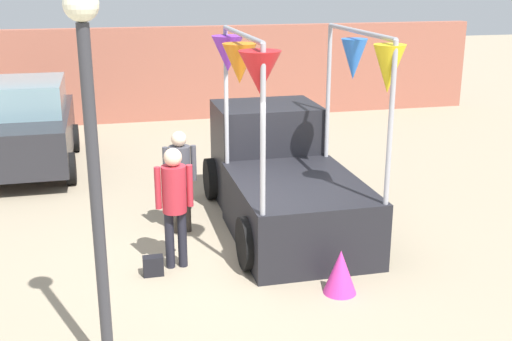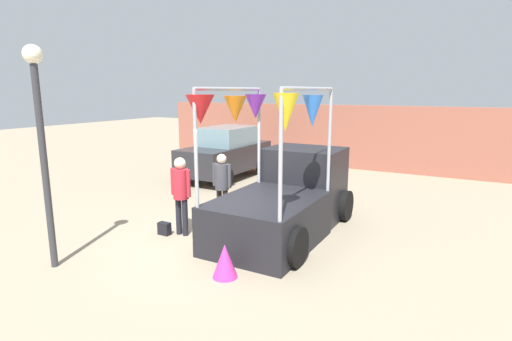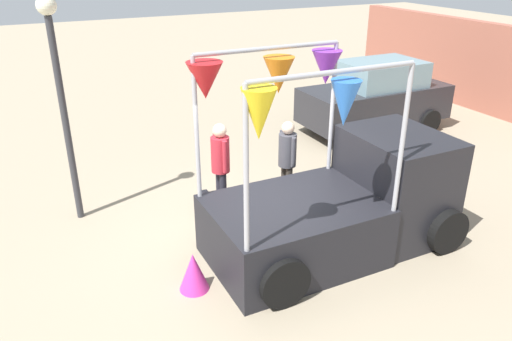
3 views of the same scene
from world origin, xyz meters
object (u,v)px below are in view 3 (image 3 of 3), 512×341
(person_customer, at_px, (220,160))
(street_lamp, at_px, (59,81))
(parked_car, at_px, (376,96))
(person_vendor, at_px, (287,155))
(folded_kite_bundle_magenta, at_px, (194,272))
(vendor_truck, at_px, (347,196))
(handbag, at_px, (205,199))

(person_customer, xyz_separation_m, street_lamp, (-0.99, -2.45, 1.50))
(parked_car, distance_m, person_vendor, 5.03)
(person_customer, distance_m, folded_kite_bundle_magenta, 2.49)
(vendor_truck, xyz_separation_m, street_lamp, (-2.91, -3.88, 1.69))
(street_lamp, bearing_deg, person_vendor, 71.75)
(parked_car, xyz_separation_m, street_lamp, (1.45, -7.97, 1.63))
(street_lamp, bearing_deg, folded_kite_bundle_magenta, 21.32)
(handbag, bearing_deg, folded_kite_bundle_magenta, -24.74)
(vendor_truck, height_order, folded_kite_bundle_magenta, vendor_truck)
(person_vendor, bearing_deg, street_lamp, -108.25)
(vendor_truck, height_order, person_vendor, vendor_truck)
(person_customer, bearing_deg, handbag, -150.26)
(person_customer, bearing_deg, street_lamp, -112.07)
(person_customer, bearing_deg, parked_car, 113.86)
(person_vendor, height_order, folded_kite_bundle_magenta, person_vendor)
(vendor_truck, height_order, parked_car, vendor_truck)
(vendor_truck, distance_m, folded_kite_bundle_magenta, 2.77)
(folded_kite_bundle_magenta, bearing_deg, vendor_truck, 91.61)
(street_lamp, bearing_deg, vendor_truck, 53.10)
(parked_car, distance_m, person_customer, 6.04)
(person_vendor, relative_size, street_lamp, 0.43)
(vendor_truck, relative_size, folded_kite_bundle_magenta, 6.93)
(parked_car, height_order, handbag, parked_car)
(vendor_truck, bearing_deg, street_lamp, -126.90)
(handbag, bearing_deg, person_customer, 29.74)
(handbag, bearing_deg, vendor_truck, 35.69)
(vendor_truck, bearing_deg, parked_car, 136.83)
(vendor_truck, distance_m, handbag, 2.89)
(parked_car, distance_m, folded_kite_bundle_magenta, 8.15)
(parked_car, height_order, folded_kite_bundle_magenta, parked_car)
(street_lamp, height_order, folded_kite_bundle_magenta, street_lamp)
(vendor_truck, bearing_deg, handbag, -144.31)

